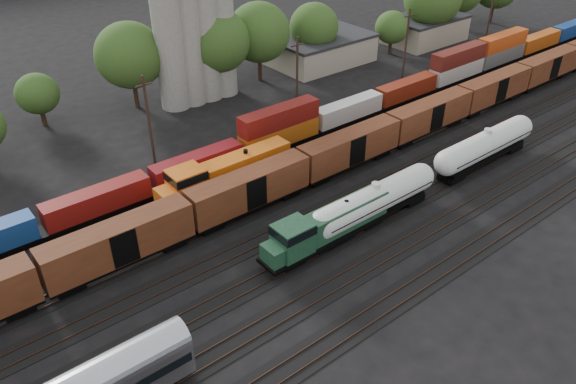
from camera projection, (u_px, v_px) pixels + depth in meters
ground at (337, 204)px, 65.17m from camera, size 600.00×600.00×0.00m
tracks at (337, 204)px, 65.15m from camera, size 180.00×33.20×0.20m
green_locomotive at (324, 228)px, 57.04m from camera, size 16.98×3.00×4.49m
tank_car_a at (374, 201)px, 60.71m from camera, size 18.17×3.25×4.76m
tank_car_b at (485, 145)px, 71.26m from camera, size 18.60×3.33×4.87m
orange_locomotive at (223, 175)px, 65.50m from camera, size 19.29×3.22×4.82m
boxcar_string at (392, 131)px, 74.26m from camera, size 184.40×2.90×4.20m
container_wall at (311, 120)px, 78.23m from camera, size 178.76×2.60×5.80m
grain_silo at (194, 30)px, 84.42m from camera, size 13.40×5.00×29.00m
industrial_sheds at (219, 81)px, 90.40m from camera, size 119.38×17.26×5.10m
tree_band at (242, 43)px, 90.19m from camera, size 163.47×19.50×14.44m
utility_poles at (229, 96)px, 76.24m from camera, size 122.20×0.36×12.00m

